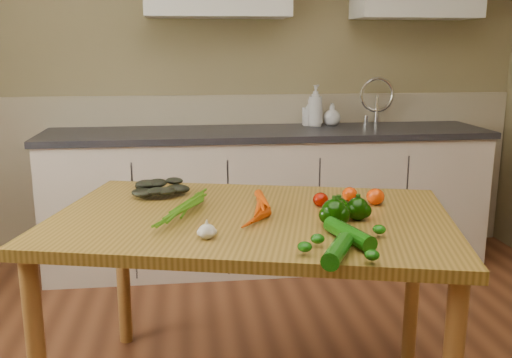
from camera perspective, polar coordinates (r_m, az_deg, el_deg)
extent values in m
cube|color=#8C7D54|center=(3.94, -2.47, 11.33)|extent=(4.00, 0.02, 2.60)
cube|color=tan|center=(4.00, -2.34, 0.53)|extent=(3.98, 0.03, 1.10)
cube|color=beige|center=(3.77, 1.10, -2.13)|extent=(2.80, 0.60, 0.86)
cube|color=#2C2C32|center=(3.68, 1.13, 4.65)|extent=(2.84, 0.64, 0.04)
cube|color=#99999E|center=(3.88, 12.70, 4.16)|extent=(0.55, 0.42, 0.10)
cylinder|color=silver|center=(4.02, 11.96, 7.10)|extent=(0.02, 0.02, 0.24)
cube|color=olive|center=(2.17, -0.48, -4.12)|extent=(1.68, 1.30, 0.04)
cylinder|color=#9B652D|center=(2.85, -13.19, -8.74)|extent=(0.06, 0.06, 0.75)
cylinder|color=#9B652D|center=(2.71, 15.39, -10.00)|extent=(0.06, 0.06, 0.75)
imported|color=silver|center=(3.86, 5.95, 7.32)|extent=(0.15, 0.15, 0.27)
imported|color=silver|center=(3.89, 5.31, 6.65)|extent=(0.08, 0.08, 0.17)
imported|color=silver|center=(3.91, 7.61, 6.42)|extent=(0.16, 0.16, 0.15)
ellipsoid|color=beige|center=(1.90, -4.93, -5.24)|extent=(0.06, 0.06, 0.05)
sphere|color=black|center=(2.10, 8.24, -3.04)|extent=(0.08, 0.08, 0.08)
sphere|color=black|center=(2.12, 10.13, -2.96)|extent=(0.08, 0.08, 0.08)
sphere|color=black|center=(2.04, 7.81, -3.35)|extent=(0.10, 0.10, 0.10)
ellipsoid|color=#900F02|center=(2.28, 6.47, -2.05)|extent=(0.06, 0.06, 0.06)
ellipsoid|color=#DD3905|center=(2.38, 9.36, -1.49)|extent=(0.06, 0.06, 0.06)
ellipsoid|color=#DD3905|center=(2.34, 11.85, -1.74)|extent=(0.07, 0.07, 0.07)
cylinder|color=#0D4807|center=(1.88, 9.30, -5.44)|extent=(0.12, 0.24, 0.06)
cylinder|color=#0D4807|center=(1.73, 8.17, -7.12)|extent=(0.14, 0.21, 0.06)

